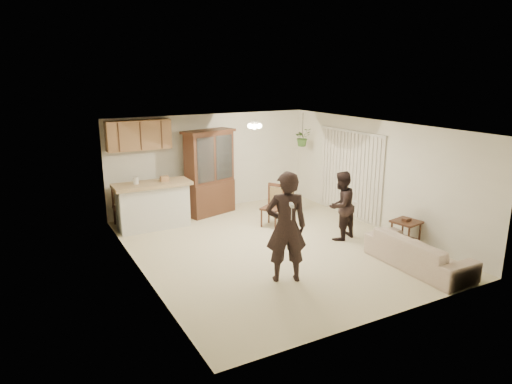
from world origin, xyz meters
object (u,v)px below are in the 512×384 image
adult (286,231)px  chair_bar (124,214)px  sofa (419,249)px  child (341,209)px  china_hutch (210,173)px  side_table (405,233)px  chair_hutch_right (284,203)px  chair_hutch_left (272,215)px

adult → chair_bar: bearing=-44.9°
sofa → child: (-0.32, 1.90, 0.31)m
china_hutch → side_table: size_ratio=3.47×
adult → chair_hutch_right: (2.04, 3.32, -0.62)m
side_table → chair_hutch_left: (-1.79, 2.44, -0.01)m
child → chair_hutch_left: (-0.88, 1.43, -0.39)m
chair_bar → chair_hutch_left: (3.07, -1.72, 0.00)m
adult → chair_hutch_left: (1.25, 2.60, -0.62)m
china_hutch → side_table: (2.67, -4.07, -0.77)m
chair_hutch_left → chair_hutch_right: chair_hutch_left is taller
side_table → chair_hutch_right: size_ratio=0.63×
child → chair_bar: bearing=-54.9°
china_hutch → chair_hutch_right: china_hutch is taller
adult → china_hutch: (0.37, 4.23, 0.16)m
sofa → chair_hutch_right: size_ratio=1.91×
chair_bar → chair_hutch_left: chair_hutch_left is taller
china_hutch → chair_hutch_right: (1.67, -0.92, -0.79)m
sofa → chair_hutch_right: (-0.41, 4.05, -0.09)m
chair_hutch_left → china_hutch: bearing=176.6°
chair_hutch_left → chair_hutch_right: size_ratio=1.02×
sofa → chair_hutch_left: size_ratio=1.87×
child → chair_bar: child is taller
adult → child: (2.13, 1.17, -0.22)m
side_table → chair_hutch_right: 3.31m
sofa → chair_hutch_right: bearing=6.3°
chair_hutch_left → sofa: bearing=-11.9°
child → chair_hutch_right: 2.18m
china_hutch → chair_hutch_left: 2.01m
china_hutch → side_table: bearing=-72.9°
child → chair_hutch_right: (-0.09, 2.15, -0.40)m
side_table → chair_hutch_left: 3.03m
chair_bar → chair_hutch_right: 3.98m
child → side_table: child is taller
chair_hutch_left → chair_hutch_right: 1.07m
sofa → china_hutch: bearing=23.2°
china_hutch → sofa: bearing=-83.4°
child → chair_hutch_right: bearing=-103.9°
child → chair_hutch_right: child is taller
china_hutch → chair_hutch_left: size_ratio=2.15×
adult → china_hutch: 4.25m
chair_bar → chair_hutch_right: (3.85, -1.01, -0.00)m
adult → chair_hutch_left: 2.95m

